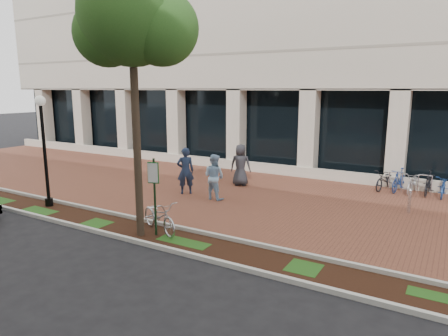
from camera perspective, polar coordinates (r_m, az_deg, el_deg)
The scene contains 14 objects.
ground at distance 16.63m, azimuth -0.33°, elevation -3.49°, with size 120.00×120.00×0.00m, color black.
brick_plaza at distance 16.62m, azimuth -0.33°, elevation -3.48°, with size 40.00×9.00×0.01m, color brown.
planting_strip at distance 12.61m, azimuth -12.78°, elevation -8.64°, with size 40.00×1.50×0.01m, color black.
curb_plaza_side at distance 13.11m, azimuth -10.53°, elevation -7.51°, with size 40.00×0.12×0.12m, color beige.
curb_street_side at distance 12.09m, azimuth -15.24°, elevation -9.36°, with size 40.00×0.12×0.12m, color beige.
parking_sign at distance 11.63m, azimuth -9.94°, elevation -2.66°, with size 0.34×0.07×2.30m.
lamppost at distance 15.62m, azimuth -24.32°, elevation 3.03°, with size 0.36×0.36×4.00m.
street_tree at distance 11.52m, azimuth -12.82°, elevation 19.88°, with size 3.38×2.82×7.62m.
locked_bicycle at distance 12.18m, azimuth -9.23°, elevation -6.78°, with size 0.66×1.88×0.99m, color #B3B3B8.
pedestrian_left at distance 16.27m, azimuth -5.52°, elevation -0.41°, with size 0.70×0.46×1.92m, color #1B2945.
pedestrian_mid at distance 15.43m, azimuth -1.41°, elevation -1.26°, with size 0.86×0.67×1.78m, color #94BBDC.
pedestrian_right at distance 17.64m, azimuth 2.37°, elevation 0.44°, with size 0.91×0.59×1.85m, color #27272C.
bollard at distance 15.20m, azimuth 24.97°, elevation -4.28°, with size 0.12×0.12×0.86m.
bike_rack_cluster at distance 18.15m, azimuth 25.45°, elevation -1.86°, with size 2.99×1.76×0.98m.
Camera 1 is at (8.23, -13.81, 4.24)m, focal length 32.00 mm.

